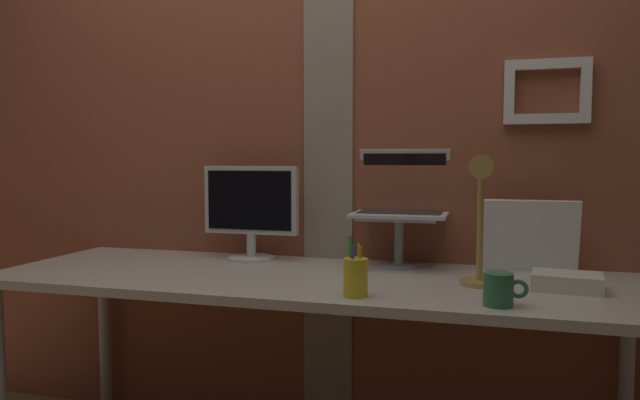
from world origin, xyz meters
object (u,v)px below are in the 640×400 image
at_px(laptop, 402,196).
at_px(whiteboard_panel, 529,236).
at_px(pen_cup, 356,277).
at_px(desk_lamp, 481,206).
at_px(coffee_mug, 499,289).
at_px(monitor, 251,206).

xyz_separation_m(laptop, whiteboard_panel, (0.45, -0.04, -0.13)).
bearing_deg(pen_cup, desk_lamp, 30.41).
xyz_separation_m(desk_lamp, coffee_mug, (0.05, -0.20, -0.21)).
distance_m(whiteboard_panel, pen_cup, 0.72).
xyz_separation_m(whiteboard_panel, desk_lamp, (-0.16, -0.31, 0.13)).
height_order(whiteboard_panel, coffee_mug, whiteboard_panel).
distance_m(whiteboard_panel, coffee_mug, 0.53).
relative_size(monitor, coffee_mug, 3.21).
xyz_separation_m(monitor, pen_cup, (0.52, -0.48, -0.15)).
relative_size(monitor, whiteboard_panel, 1.17).
bearing_deg(whiteboard_panel, pen_cup, -134.52).
bearing_deg(monitor, desk_lamp, -18.21).
bearing_deg(laptop, coffee_mug, -58.56).
bearing_deg(coffee_mug, pen_cup, 179.96).
bearing_deg(laptop, monitor, -172.82).
bearing_deg(desk_lamp, coffee_mug, -74.80).
xyz_separation_m(pen_cup, coffee_mug, (0.40, -0.00, -0.01)).
height_order(whiteboard_panel, desk_lamp, desk_lamp).
height_order(whiteboard_panel, pen_cup, whiteboard_panel).
relative_size(whiteboard_panel, coffee_mug, 2.75).
relative_size(whiteboard_panel, desk_lamp, 0.79).
height_order(monitor, desk_lamp, desk_lamp).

